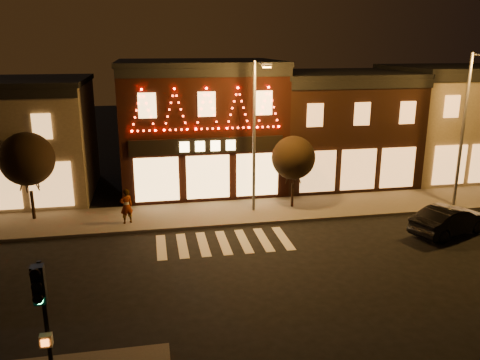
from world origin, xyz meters
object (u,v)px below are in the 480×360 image
object	(u,v)px
traffic_signal_near	(43,311)
dark_sedan	(450,220)
streetlamp_mid	(256,126)
pedestrian	(126,206)

from	to	relation	value
traffic_signal_near	dark_sedan	size ratio (longest dim) A/B	0.95
traffic_signal_near	dark_sedan	xyz separation A→B (m)	(17.43, 9.57, -2.40)
traffic_signal_near	streetlamp_mid	distance (m)	16.70
streetlamp_mid	traffic_signal_near	bearing A→B (deg)	-111.76
streetlamp_mid	pedestrian	size ratio (longest dim) A/B	4.43
traffic_signal_near	dark_sedan	distance (m)	20.03
dark_sedan	pedestrian	xyz separation A→B (m)	(-16.09, 4.20, 0.35)
traffic_signal_near	pedestrian	xyz separation A→B (m)	(1.34, 13.77, -2.05)
streetlamp_mid	dark_sedan	world-z (taller)	streetlamp_mid
traffic_signal_near	pedestrian	distance (m)	13.98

